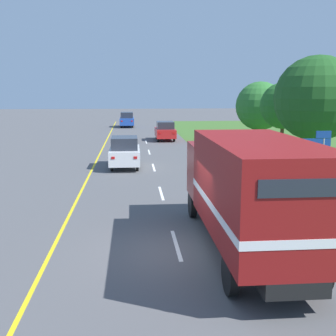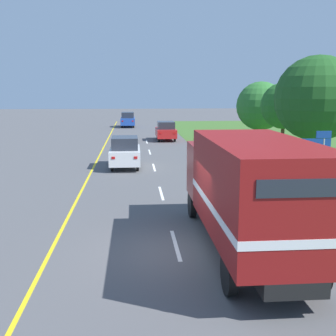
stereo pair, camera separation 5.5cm
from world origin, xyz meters
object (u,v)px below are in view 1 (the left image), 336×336
(horse_trailer_truck, at_px, (249,188))
(lead_car_white, at_px, (125,152))
(roadside_tree_mid, at_px, (283,106))
(roadside_tree_far, at_px, (260,106))
(roadside_tree_near, at_px, (317,98))
(lead_car_blue_ahead, at_px, (127,120))
(highway_sign, at_px, (307,156))
(lead_car_red_ahead, at_px, (165,131))

(horse_trailer_truck, xyz_separation_m, lead_car_white, (-3.72, 14.13, -0.96))
(lead_car_white, bearing_deg, roadside_tree_mid, 20.04)
(horse_trailer_truck, xyz_separation_m, roadside_tree_far, (7.76, 24.35, 1.42))
(lead_car_white, bearing_deg, roadside_tree_near, -15.74)
(roadside_tree_mid, bearing_deg, roadside_tree_far, 88.34)
(lead_car_blue_ahead, relative_size, roadside_tree_far, 0.77)
(highway_sign, bearing_deg, lead_car_blue_ahead, 103.05)
(horse_trailer_truck, bearing_deg, lead_car_blue_ahead, 95.09)
(lead_car_blue_ahead, bearing_deg, highway_sign, -76.95)
(roadside_tree_near, distance_m, roadside_tree_far, 13.26)
(roadside_tree_mid, bearing_deg, highway_sign, -104.52)
(lead_car_blue_ahead, distance_m, roadside_tree_near, 34.19)
(highway_sign, xyz_separation_m, roadside_tree_mid, (2.96, 11.42, 1.83))
(lead_car_red_ahead, xyz_separation_m, highway_sign, (4.75, -21.42, 0.82))
(highway_sign, relative_size, roadside_tree_far, 0.53)
(lead_car_white, height_order, roadside_tree_mid, roadside_tree_mid)
(lead_car_red_ahead, height_order, roadside_tree_mid, roadside_tree_mid)
(lead_car_white, xyz_separation_m, lead_car_blue_ahead, (-0.15, 29.33, 0.02))
(lead_car_blue_ahead, bearing_deg, roadside_tree_near, -71.66)
(highway_sign, distance_m, roadside_tree_near, 5.46)
(lead_car_white, relative_size, roadside_tree_far, 0.71)
(lead_car_red_ahead, xyz_separation_m, roadside_tree_far, (7.89, -3.89, 2.42))
(lead_car_white, relative_size, roadside_tree_near, 0.59)
(highway_sign, bearing_deg, lead_car_red_ahead, 102.51)
(horse_trailer_truck, relative_size, roadside_tree_far, 1.51)
(lead_car_blue_ahead, xyz_separation_m, roadside_tree_near, (10.71, -32.31, 3.24))
(lead_car_white, distance_m, highway_sign, 11.11)
(horse_trailer_truck, height_order, lead_car_white, horse_trailer_truck)
(roadside_tree_mid, bearing_deg, roadside_tree_near, -95.93)
(lead_car_red_ahead, height_order, roadside_tree_far, roadside_tree_far)
(lead_car_white, distance_m, lead_car_blue_ahead, 29.33)
(lead_car_red_ahead, distance_m, highway_sign, 21.95)
(roadside_tree_near, xyz_separation_m, roadside_tree_mid, (0.74, 7.10, -0.64))
(lead_car_white, height_order, highway_sign, highway_sign)
(lead_car_white, bearing_deg, horse_trailer_truck, -75.25)
(lead_car_white, xyz_separation_m, roadside_tree_near, (10.56, -2.98, 3.26))
(horse_trailer_truck, relative_size, lead_car_blue_ahead, 1.95)
(horse_trailer_truck, xyz_separation_m, roadside_tree_mid, (7.58, 18.25, 1.66))
(roadside_tree_near, relative_size, roadside_tree_mid, 1.25)
(roadside_tree_far, bearing_deg, highway_sign, -100.14)
(roadside_tree_far, bearing_deg, roadside_tree_near, -93.96)
(highway_sign, relative_size, roadside_tree_mid, 0.54)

